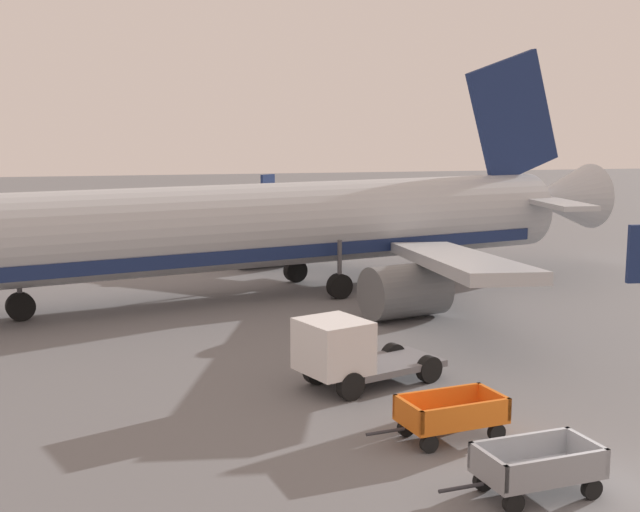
{
  "coord_description": "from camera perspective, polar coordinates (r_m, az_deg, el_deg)",
  "views": [
    {
      "loc": [
        -8.91,
        -15.12,
        7.65
      ],
      "look_at": [
        -2.25,
        14.46,
        2.8
      ],
      "focal_mm": 47.1,
      "sensor_mm": 36.0,
      "label": 1
    }
  ],
  "objects": [
    {
      "name": "ground_plane",
      "position": [
        19.15,
        16.88,
        -14.87
      ],
      "size": [
        220.0,
        220.0,
        0.0
      ],
      "primitive_type": "plane",
      "color": "slate"
    },
    {
      "name": "airplane",
      "position": [
        37.6,
        -2.24,
        2.06
      ],
      "size": [
        37.14,
        30.11,
        11.34
      ],
      "color": "#B2B7BC",
      "rests_on": "ground"
    },
    {
      "name": "baggage_cart_nearest",
      "position": [
        18.41,
        14.54,
        -13.72
      ],
      "size": [
        3.62,
        1.73,
        1.07
      ],
      "color": "gray",
      "rests_on": "ground"
    },
    {
      "name": "baggage_cart_second_in_row",
      "position": [
        21.01,
        8.88,
        -10.62
      ],
      "size": [
        3.62,
        1.81,
        1.07
      ],
      "color": "orange",
      "rests_on": "ground"
    },
    {
      "name": "service_truck_beside_carts",
      "position": [
        24.34,
        1.86,
        -6.53
      ],
      "size": [
        4.77,
        3.34,
        2.1
      ],
      "color": "slate",
      "rests_on": "ground"
    }
  ]
}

